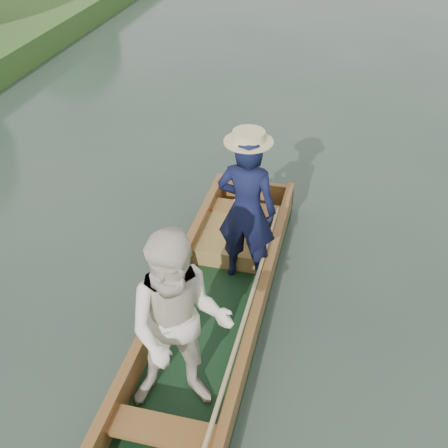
# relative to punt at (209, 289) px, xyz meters

# --- Properties ---
(ground) EXTENTS (120.00, 120.00, 0.00)m
(ground) POSITION_rel_punt_xyz_m (-0.05, 0.23, -0.74)
(ground) COLOR #283D30
(ground) RESTS_ON ground
(punt) EXTENTS (1.12, 5.00, 2.00)m
(punt) POSITION_rel_punt_xyz_m (0.00, 0.00, 0.00)
(punt) COLOR #133118
(punt) RESTS_ON ground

